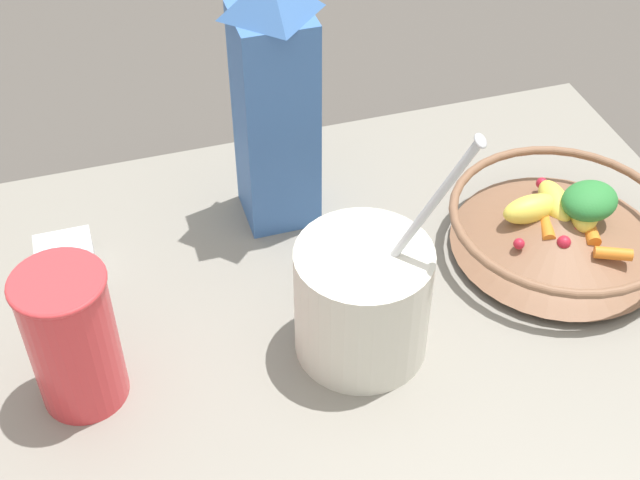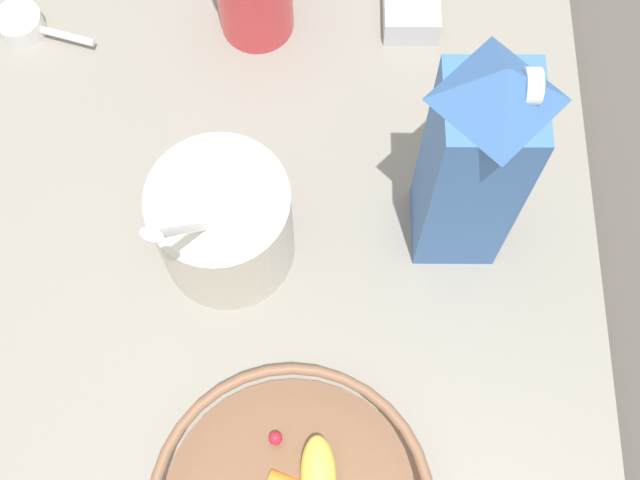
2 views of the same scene
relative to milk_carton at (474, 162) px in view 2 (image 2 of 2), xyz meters
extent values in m
plane|color=#4C4742|center=(0.01, 0.32, -0.20)|extent=(6.00, 6.00, 0.00)
cube|color=gray|center=(0.01, 0.32, -0.17)|extent=(0.93, 0.93, 0.05)
ellipsoid|color=#EFD64C|center=(-0.25, 0.13, -0.10)|extent=(0.07, 0.03, 0.03)
sphere|color=red|center=(-0.22, 0.17, -0.11)|extent=(0.01, 0.01, 0.01)
cube|color=#3D6BB2|center=(0.00, 0.00, -0.02)|extent=(0.08, 0.08, 0.25)
pyramid|color=#3D6BB2|center=(0.00, 0.00, 0.13)|extent=(0.08, 0.08, 0.04)
cylinder|color=white|center=(0.00, -0.02, 0.12)|extent=(0.03, 0.01, 0.03)
cylinder|color=silver|center=(-0.02, 0.22, -0.09)|extent=(0.13, 0.13, 0.12)
cylinder|color=white|center=(-0.02, 0.22, -0.04)|extent=(0.12, 0.12, 0.02)
cylinder|color=silver|center=(-0.07, 0.24, 0.01)|extent=(0.09, 0.04, 0.19)
ellipsoid|color=silver|center=(-0.11, 0.25, 0.10)|extent=(0.02, 0.02, 0.01)
cube|color=silver|center=(0.24, 0.03, -0.13)|extent=(0.06, 0.06, 0.04)
cube|color=brown|center=(0.24, 0.03, -0.14)|extent=(0.05, 0.05, 0.02)
cylinder|color=white|center=(0.23, 0.46, -0.13)|extent=(0.05, 0.05, 0.03)
cylinder|color=white|center=(0.22, 0.41, -0.13)|extent=(0.02, 0.06, 0.01)
camera|label=1|loc=(0.18, 0.77, 0.52)|focal=50.00mm
camera|label=2|loc=(-0.34, 0.13, 0.68)|focal=50.00mm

